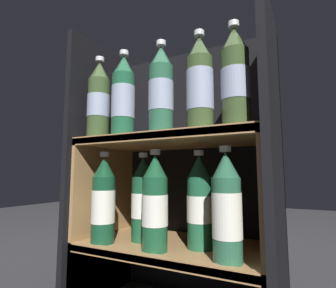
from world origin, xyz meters
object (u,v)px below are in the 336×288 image
Objects in this scene: bottle_upper_front_4 at (235,79)px; bottle_lower_front_1 at (155,204)px; bottle_upper_front_2 at (161,91)px; bottle_upper_front_1 at (123,98)px; bottle_upper_front_0 at (99,102)px; bottle_lower_front_2 at (227,209)px; bottle_lower_front_0 at (103,201)px; bottle_lower_back_1 at (199,203)px; bottle_lower_back_0 at (143,200)px; bottle_upper_front_3 at (200,85)px.

bottle_lower_front_1 is at bearing -180.00° from bottle_upper_front_4.
bottle_upper_front_1 is at bearing -180.00° from bottle_upper_front_2.
bottle_upper_front_0 is 1.00× the size of bottle_lower_front_2.
bottle_lower_front_0 is 1.00× the size of bottle_lower_front_1.
bottle_lower_front_1 is (0.11, -0.00, -0.31)m from bottle_upper_front_1.
bottle_lower_back_1 is (0.08, 0.08, -0.31)m from bottle_upper_front_2.
bottle_upper_front_4 is at bearing 0.00° from bottle_lower_front_0.
bottle_lower_front_0 is 1.00× the size of bottle_lower_front_2.
bottle_lower_back_1 is (0.21, 0.08, -0.31)m from bottle_upper_front_1.
bottle_upper_front_4 is at bearing -31.72° from bottle_lower_back_1.
bottle_upper_front_2 is at bearing -135.63° from bottle_lower_back_1.
bottle_upper_front_4 is at bearing 0.00° from bottle_upper_front_0.
bottle_lower_back_0 is at bearing 143.72° from bottle_upper_front_2.
bottle_upper_front_0 reaches higher than bottle_lower_back_1.
bottle_upper_front_1 is at bearing -106.74° from bottle_lower_back_0.
bottle_upper_front_4 reaches higher than bottle_lower_back_1.
bottle_upper_front_1 is at bearing 0.00° from bottle_lower_front_0.
bottle_upper_front_0 is 0.38m from bottle_lower_front_1.
bottle_upper_front_0 is at bearing 180.00° from bottle_upper_front_3.
bottle_lower_back_1 is (0.28, 0.08, 0.00)m from bottle_lower_front_0.
bottle_lower_front_0 is 0.18m from bottle_lower_front_1.
bottle_lower_back_0 is at bearing 165.97° from bottle_upper_front_4.
bottle_lower_front_1 is at bearing -180.00° from bottle_upper_front_3.
bottle_lower_front_0 is (-0.41, -0.00, -0.31)m from bottle_upper_front_4.
bottle_lower_front_1 is at bearing -0.00° from bottle_upper_front_0.
bottle_lower_front_1 and bottle_lower_front_2 have the same top height.
bottle_upper_front_3 is 0.09m from bottle_upper_front_4.
bottle_upper_front_0 and bottle_upper_front_1 have the same top height.
bottle_lower_front_2 is 0.30m from bottle_lower_back_0.
bottle_lower_back_1 is (0.31, 0.08, -0.31)m from bottle_upper_front_0.
bottle_lower_front_0 and bottle_lower_back_0 have the same top height.
bottle_upper_front_1 reaches higher than bottle_lower_back_0.
bottle_lower_front_0 is 0.29m from bottle_lower_back_1.
bottle_upper_front_2 is 0.36m from bottle_lower_front_2.
bottle_lower_front_2 is at bearing -0.00° from bottle_upper_front_1.
bottle_lower_back_0 is at bearing 160.58° from bottle_upper_front_3.
bottle_upper_front_4 is 1.00× the size of bottle_lower_front_0.
bottle_lower_front_2 is 0.13m from bottle_lower_back_1.
bottle_lower_front_0 is at bearing -180.00° from bottle_upper_front_2.
bottle_lower_front_1 is 0.13m from bottle_lower_back_1.
bottle_upper_front_2 is 0.31m from bottle_lower_front_1.
bottle_upper_front_3 is at bearing -19.42° from bottle_lower_back_0.
bottle_upper_front_0 is 0.10m from bottle_upper_front_1.
bottle_upper_front_3 is 0.34m from bottle_lower_front_1.
bottle_upper_front_0 and bottle_upper_front_2 have the same top height.
bottle_upper_front_0 is 0.52m from bottle_lower_front_2.
bottle_upper_front_3 is (0.12, -0.00, -0.00)m from bottle_upper_front_2.
bottle_lower_front_1 is at bearing -141.21° from bottle_lower_back_1.
bottle_lower_back_0 and bottle_lower_back_1 have the same top height.
bottle_upper_front_0 is 1.00× the size of bottle_upper_front_3.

